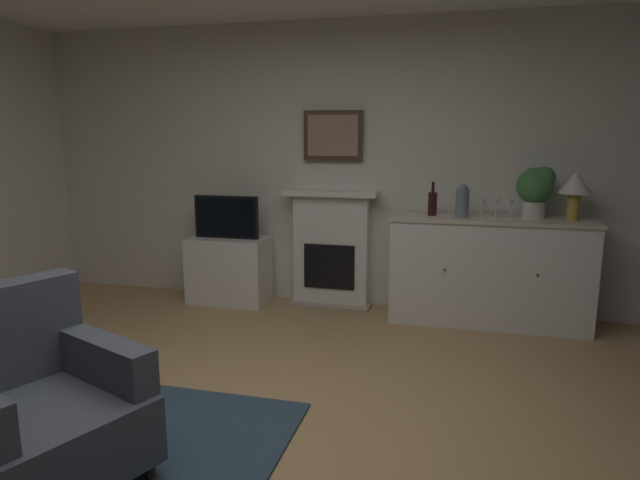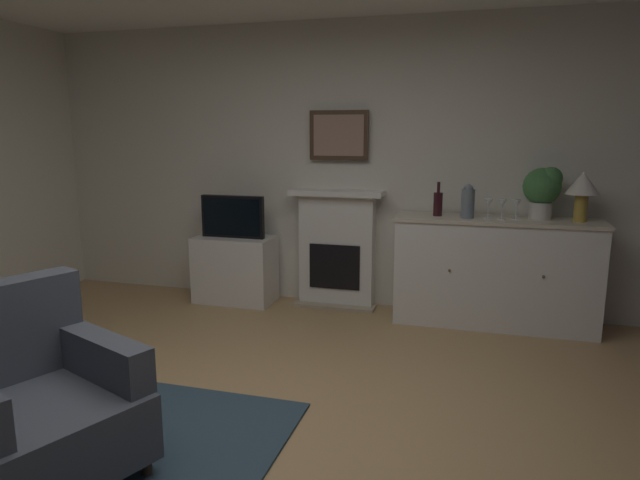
% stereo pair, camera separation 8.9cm
% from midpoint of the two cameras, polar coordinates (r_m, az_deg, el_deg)
% --- Properties ---
extents(ground_plane, '(6.34, 5.40, 0.10)m').
position_cam_midpoint_polar(ground_plane, '(3.15, -6.50, -21.29)').
color(ground_plane, tan).
rests_on(ground_plane, ground).
extents(wall_rear, '(6.34, 0.06, 2.62)m').
position_cam_midpoint_polar(wall_rear, '(5.24, 4.45, 7.50)').
color(wall_rear, silver).
rests_on(wall_rear, ground_plane).
extents(area_rug, '(1.93, 1.90, 0.02)m').
position_cam_midpoint_polar(area_rug, '(3.20, -23.75, -20.53)').
color(area_rug, '#2D4251').
rests_on(area_rug, ground_plane).
extents(fireplace_unit, '(0.87, 0.30, 1.10)m').
position_cam_midpoint_polar(fireplace_unit, '(5.25, 2.23, -0.86)').
color(fireplace_unit, white).
rests_on(fireplace_unit, ground_plane).
extents(framed_picture, '(0.55, 0.04, 0.45)m').
position_cam_midpoint_polar(framed_picture, '(5.18, 2.44, 10.63)').
color(framed_picture, '#473323').
extents(sideboard_cabinet, '(1.67, 0.49, 0.92)m').
position_cam_midpoint_polar(sideboard_cabinet, '(4.96, 17.89, -3.14)').
color(sideboard_cabinet, white).
rests_on(sideboard_cabinet, ground_plane).
extents(table_lamp, '(0.26, 0.26, 0.40)m').
position_cam_midpoint_polar(table_lamp, '(4.91, 25.72, 4.92)').
color(table_lamp, '#B79338').
rests_on(table_lamp, sideboard_cabinet).
extents(wine_bottle, '(0.08, 0.08, 0.29)m').
position_cam_midpoint_polar(wine_bottle, '(4.86, 12.47, 3.67)').
color(wine_bottle, '#331419').
rests_on(wine_bottle, sideboard_cabinet).
extents(wine_glass_left, '(0.07, 0.07, 0.16)m').
position_cam_midpoint_polar(wine_glass_left, '(4.80, 17.33, 3.51)').
color(wine_glass_left, silver).
rests_on(wine_glass_left, sideboard_cabinet).
extents(wine_glass_center, '(0.07, 0.07, 0.16)m').
position_cam_midpoint_polar(wine_glass_center, '(4.82, 18.64, 3.46)').
color(wine_glass_center, silver).
rests_on(wine_glass_center, sideboard_cabinet).
extents(wine_glass_right, '(0.07, 0.07, 0.16)m').
position_cam_midpoint_polar(wine_glass_right, '(4.83, 19.94, 3.39)').
color(wine_glass_right, silver).
rests_on(wine_glass_right, sideboard_cabinet).
extents(vase_decorative, '(0.11, 0.11, 0.28)m').
position_cam_midpoint_polar(vase_decorative, '(4.80, 15.38, 3.83)').
color(vase_decorative, slate).
rests_on(vase_decorative, sideboard_cabinet).
extents(tv_cabinet, '(0.75, 0.42, 0.64)m').
position_cam_midpoint_polar(tv_cabinet, '(5.47, -8.19, -2.97)').
color(tv_cabinet, white).
rests_on(tv_cabinet, ground_plane).
extents(tv_set, '(0.62, 0.07, 0.40)m').
position_cam_midpoint_polar(tv_set, '(5.35, -8.44, 2.37)').
color(tv_set, black).
rests_on(tv_set, tv_cabinet).
extents(potted_plant_small, '(0.30, 0.30, 0.43)m').
position_cam_midpoint_polar(potted_plant_small, '(4.91, 22.32, 4.93)').
color(potted_plant_small, beige).
rests_on(potted_plant_small, sideboard_cabinet).
extents(armchair, '(1.04, 1.01, 0.92)m').
position_cam_midpoint_polar(armchair, '(3.01, -26.57, -14.72)').
color(armchair, '#474C56').
rests_on(armchair, ground_plane).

